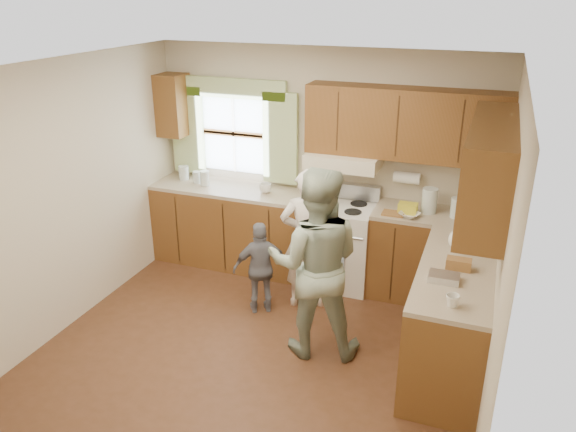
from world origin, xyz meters
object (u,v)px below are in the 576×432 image
at_px(woman_right, 315,263).
at_px(woman_left, 307,239).
at_px(child, 261,268).
at_px(stove, 338,243).

bearing_deg(woman_right, woman_left, -80.25).
bearing_deg(woman_left, woman_right, 93.18).
xyz_separation_m(woman_left, woman_right, (0.32, -0.71, 0.13)).
bearing_deg(child, woman_left, -172.13).
bearing_deg(child, woman_right, 119.09).
bearing_deg(stove, woman_right, -83.48).
bearing_deg(woman_left, stove, -126.72).
distance_m(stove, woman_left, 0.66).
xyz_separation_m(stove, woman_left, (-0.17, -0.59, 0.27)).
height_order(woman_left, woman_right, woman_right).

